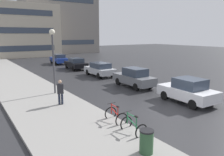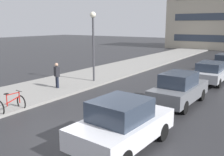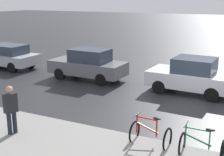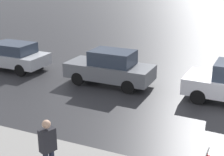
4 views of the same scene
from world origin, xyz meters
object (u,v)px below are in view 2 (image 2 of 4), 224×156
Objects in this scene: car_grey at (179,89)px; streetlamp at (93,35)px; bicycle_second at (11,104)px; car_silver at (211,72)px; car_white at (122,123)px; pedestrian at (57,75)px.

car_grey is 7.34m from streetlamp.
car_silver is at bearing 62.27° from bicycle_second.
car_grey is at bearing -11.38° from streetlamp.
car_grey is at bearing 43.47° from bicycle_second.
streetlamp is at bearing 168.62° from car_grey.
car_grey reaches higher than car_silver.
car_grey is (-0.04, 5.60, 0.00)m from car_white.
pedestrian is (-1.35, 4.21, 0.58)m from bicycle_second.
bicycle_second is at bearing -84.50° from streetlamp.
car_grey is at bearing 11.70° from pedestrian.
pedestrian is at bearing -168.30° from car_grey.
bicycle_second is 0.29× the size of car_white.
car_silver is 2.37× the size of pedestrian.
bicycle_second is 4.46m from pedestrian.
pedestrian reaches higher than car_white.
car_silver is 0.83× the size of streetlamp.
car_silver reaches higher than bicycle_second.
car_white reaches higher than car_silver.
bicycle_second is 0.28× the size of car_grey.
car_white is at bearing -89.58° from car_grey.
car_white is 8.50m from pedestrian.
pedestrian is (-7.56, -7.59, 0.21)m from car_silver.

